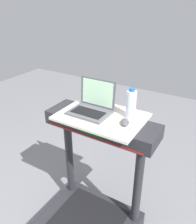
% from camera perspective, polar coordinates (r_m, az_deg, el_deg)
% --- Properties ---
extents(desk_board, '(0.64, 0.46, 0.02)m').
position_cam_1_polar(desk_board, '(1.76, 0.84, -1.11)').
color(desk_board, beige).
rests_on(desk_board, treadmill_base).
extents(laptop, '(0.31, 0.25, 0.24)m').
position_cam_1_polar(laptop, '(1.78, -1.47, 1.52)').
color(laptop, '#515459').
rests_on(laptop, desk_board).
extents(computer_mouse, '(0.10, 0.12, 0.03)m').
position_cam_1_polar(computer_mouse, '(1.64, 6.63, -2.47)').
color(computer_mouse, '#4C4C51').
rests_on(computer_mouse, desk_board).
extents(water_bottle, '(0.07, 0.07, 0.23)m').
position_cam_1_polar(water_bottle, '(1.69, 8.16, 1.94)').
color(water_bottle, silver).
rests_on(water_bottle, desk_board).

